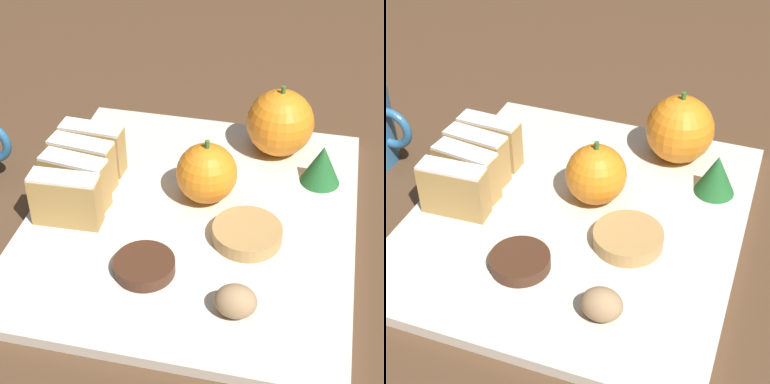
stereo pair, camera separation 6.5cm
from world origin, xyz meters
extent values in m
plane|color=#513823|center=(0.00, 0.00, 0.00)|extent=(6.00, 6.00, 0.00)
cube|color=silver|center=(0.00, 0.00, 0.01)|extent=(0.34, 0.38, 0.01)
cube|color=tan|center=(-0.12, -0.04, 0.04)|extent=(0.07, 0.03, 0.05)
cube|color=white|center=(-0.12, -0.04, 0.07)|extent=(0.07, 0.03, 0.00)
cube|color=tan|center=(-0.12, -0.01, 0.04)|extent=(0.07, 0.03, 0.05)
cube|color=white|center=(-0.12, -0.01, 0.07)|extent=(0.07, 0.03, 0.00)
cube|color=tan|center=(-0.13, 0.02, 0.04)|extent=(0.07, 0.03, 0.05)
cube|color=white|center=(-0.13, 0.02, 0.07)|extent=(0.07, 0.03, 0.00)
cube|color=tan|center=(-0.13, 0.06, 0.04)|extent=(0.07, 0.03, 0.05)
cube|color=white|center=(-0.13, 0.06, 0.07)|extent=(0.07, 0.03, 0.00)
sphere|color=orange|center=(0.07, 0.14, 0.05)|extent=(0.08, 0.08, 0.08)
cylinder|color=#38702D|center=(0.07, 0.14, 0.09)|extent=(0.01, 0.01, 0.01)
sphere|color=orange|center=(0.01, 0.03, 0.04)|extent=(0.06, 0.06, 0.06)
cylinder|color=#38702D|center=(0.01, 0.03, 0.08)|extent=(0.01, 0.01, 0.01)
ellipsoid|color=tan|center=(0.07, -0.12, 0.03)|extent=(0.04, 0.03, 0.03)
cylinder|color=#472819|center=(-0.03, -0.09, 0.02)|extent=(0.06, 0.06, 0.01)
cylinder|color=tan|center=(0.06, -0.03, 0.02)|extent=(0.07, 0.07, 0.02)
cone|color=#23662D|center=(0.13, 0.09, 0.04)|extent=(0.04, 0.04, 0.05)
torus|color=#2D6693|center=(-0.23, 0.03, 0.05)|extent=(0.05, 0.01, 0.05)
camera|label=1|loc=(0.11, -0.50, 0.44)|focal=60.00mm
camera|label=2|loc=(0.18, -0.48, 0.44)|focal=60.00mm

